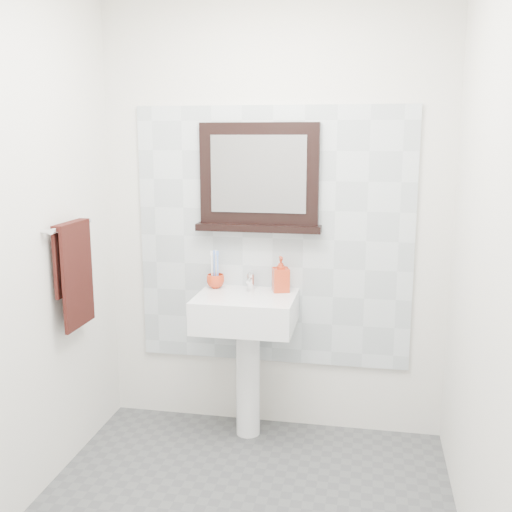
{
  "coord_description": "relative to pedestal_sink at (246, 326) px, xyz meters",
  "views": [
    {
      "loc": [
        0.54,
        -2.29,
        1.73
      ],
      "look_at": [
        0.0,
        0.55,
        1.15
      ],
      "focal_mm": 42.0,
      "sensor_mm": 36.0,
      "label": 1
    }
  ],
  "objects": [
    {
      "name": "pedestal_sink",
      "position": [
        0.0,
        0.0,
        0.0
      ],
      "size": [
        0.55,
        0.44,
        0.96
      ],
      "color": "white",
      "rests_on": "ground"
    },
    {
      "name": "toothbrushes",
      "position": [
        -0.21,
        0.13,
        0.31
      ],
      "size": [
        0.05,
        0.04,
        0.21
      ],
      "color": "white",
      "rests_on": "toothbrush_cup"
    },
    {
      "name": "framed_mirror",
      "position": [
        0.04,
        0.19,
        0.81
      ],
      "size": [
        0.72,
        0.11,
        0.61
      ],
      "color": "black",
      "rests_on": "back_wall"
    },
    {
      "name": "front_wall",
      "position": [
        0.11,
        -1.97,
        0.57
      ],
      "size": [
        2.0,
        0.01,
        2.5
      ],
      "primitive_type": "cube",
      "color": "silver",
      "rests_on": "ground"
    },
    {
      "name": "soap_dispenser",
      "position": [
        0.18,
        0.11,
        0.28
      ],
      "size": [
        0.12,
        0.12,
        0.2
      ],
      "primitive_type": "imported",
      "rotation": [
        0.0,
        0.0,
        0.32
      ],
      "color": "#B31715",
      "rests_on": "pedestal_sink"
    },
    {
      "name": "left_wall",
      "position": [
        -0.89,
        -0.87,
        0.57
      ],
      "size": [
        0.01,
        2.2,
        2.5
      ],
      "primitive_type": "cube",
      "color": "silver",
      "rests_on": "ground"
    },
    {
      "name": "right_wall",
      "position": [
        1.11,
        -0.87,
        0.57
      ],
      "size": [
        0.01,
        2.2,
        2.5
      ],
      "primitive_type": "cube",
      "color": "silver",
      "rests_on": "ground"
    },
    {
      "name": "towel_bar",
      "position": [
        -0.83,
        -0.38,
        0.61
      ],
      "size": [
        0.07,
        0.4,
        0.03
      ],
      "color": "silver",
      "rests_on": "left_wall"
    },
    {
      "name": "hand_towel",
      "position": [
        -0.83,
        -0.38,
        0.4
      ],
      "size": [
        0.06,
        0.3,
        0.55
      ],
      "color": "black",
      "rests_on": "towel_bar"
    },
    {
      "name": "splashback",
      "position": [
        0.11,
        0.21,
        0.47
      ],
      "size": [
        1.6,
        0.02,
        1.5
      ],
      "primitive_type": "cube",
      "color": "silver",
      "rests_on": "back_wall"
    },
    {
      "name": "toothbrush_cup",
      "position": [
        -0.21,
        0.12,
        0.22
      ],
      "size": [
        0.13,
        0.13,
        0.08
      ],
      "primitive_type": "imported",
      "rotation": [
        0.0,
        0.0,
        0.36
      ],
      "color": "red",
      "rests_on": "pedestal_sink"
    },
    {
      "name": "back_wall",
      "position": [
        0.11,
        0.23,
        0.57
      ],
      "size": [
        2.0,
        0.01,
        2.5
      ],
      "primitive_type": "cube",
      "color": "silver",
      "rests_on": "ground"
    }
  ]
}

